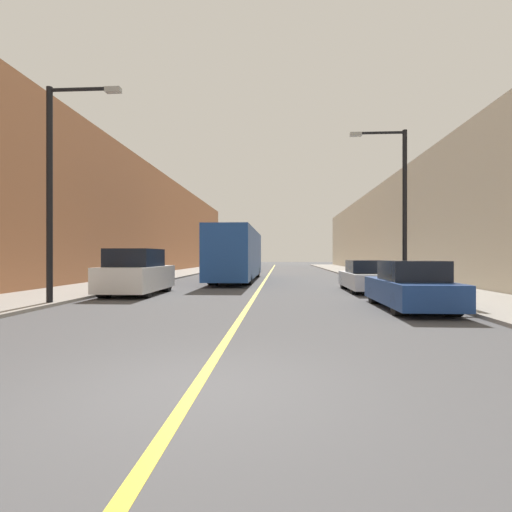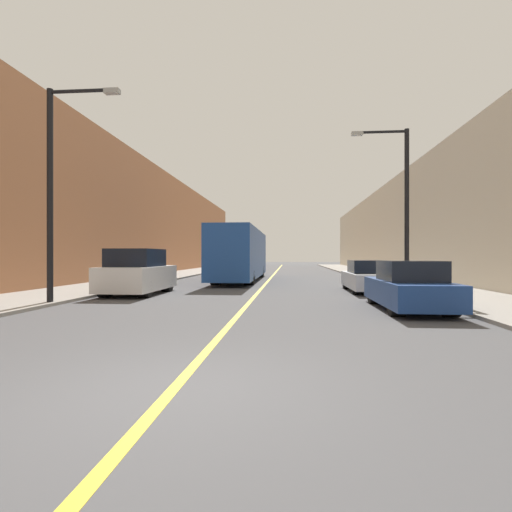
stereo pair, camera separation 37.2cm
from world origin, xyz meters
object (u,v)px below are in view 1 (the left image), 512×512
object	(u,v)px
bus	(238,254)
car_right_mid	(366,277)
street_lamp_left	(56,179)
street_lamp_right	(400,199)
parked_suv_left	(136,274)
car_right_near	(410,287)

from	to	relation	value
bus	car_right_mid	distance (m)	10.21
street_lamp_left	street_lamp_right	size ratio (longest dim) A/B	1.00
parked_suv_left	street_lamp_right	world-z (taller)	street_lamp_right
car_right_near	bus	bearing A→B (deg)	116.32
parked_suv_left	car_right_mid	distance (m)	10.18
car_right_near	street_lamp_left	size ratio (longest dim) A/B	0.64
car_right_near	parked_suv_left	bearing A→B (deg)	158.25
street_lamp_left	street_lamp_right	distance (m)	13.69
car_right_mid	street_lamp_right	distance (m)	3.80
parked_suv_left	car_right_near	xyz separation A→B (m)	(10.00, -3.99, -0.21)
street_lamp_right	bus	bearing A→B (deg)	134.78
street_lamp_right	car_right_mid	bearing A→B (deg)	157.66
parked_suv_left	street_lamp_left	world-z (taller)	street_lamp_left
parked_suv_left	car_right_mid	size ratio (longest dim) A/B	0.95
street_lamp_left	car_right_mid	bearing A→B (deg)	27.68
parked_suv_left	car_right_near	bearing A→B (deg)	-21.75
car_right_mid	street_lamp_right	size ratio (longest dim) A/B	0.65
car_right_near	car_right_mid	bearing A→B (deg)	90.42
bus	car_right_mid	xyz separation A→B (m)	(6.74, -7.59, -1.11)
car_right_near	street_lamp_right	world-z (taller)	street_lamp_right
bus	car_right_near	distance (m)	15.33
street_lamp_left	parked_suv_left	bearing A→B (deg)	71.09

